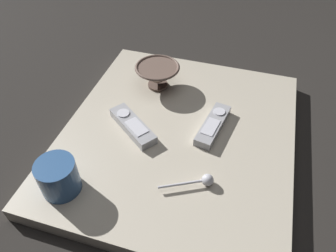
{
  "coord_description": "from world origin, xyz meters",
  "views": [
    {
      "loc": [
        -0.15,
        0.57,
        0.65
      ],
      "look_at": [
        0.03,
        0.01,
        0.06
      ],
      "focal_mm": 34.18,
      "sensor_mm": 36.0,
      "label": 1
    }
  ],
  "objects_px": {
    "tv_remote_near": "(213,125)",
    "tv_remote_far": "(133,126)",
    "coffee_mug": "(58,177)",
    "cereal_bowl": "(158,75)",
    "teaspoon": "(204,181)"
  },
  "relations": [
    {
      "from": "cereal_bowl",
      "to": "coffee_mug",
      "type": "xyz_separation_m",
      "value": [
        0.09,
        0.42,
        0.0
      ]
    },
    {
      "from": "coffee_mug",
      "to": "tv_remote_near",
      "type": "height_order",
      "value": "coffee_mug"
    },
    {
      "from": "tv_remote_near",
      "to": "tv_remote_far",
      "type": "relative_size",
      "value": 1.04
    },
    {
      "from": "teaspoon",
      "to": "tv_remote_far",
      "type": "xyz_separation_m",
      "value": [
        0.22,
        -0.12,
        -0.0
      ]
    },
    {
      "from": "teaspoon",
      "to": "tv_remote_far",
      "type": "bearing_deg",
      "value": -28.64
    },
    {
      "from": "coffee_mug",
      "to": "cereal_bowl",
      "type": "bearing_deg",
      "value": -102.19
    },
    {
      "from": "tv_remote_near",
      "to": "tv_remote_far",
      "type": "height_order",
      "value": "tv_remote_far"
    },
    {
      "from": "tv_remote_near",
      "to": "tv_remote_far",
      "type": "bearing_deg",
      "value": 17.49
    },
    {
      "from": "cereal_bowl",
      "to": "teaspoon",
      "type": "height_order",
      "value": "cereal_bowl"
    },
    {
      "from": "coffee_mug",
      "to": "teaspoon",
      "type": "xyz_separation_m",
      "value": [
        -0.3,
        -0.1,
        -0.03
      ]
    },
    {
      "from": "coffee_mug",
      "to": "teaspoon",
      "type": "distance_m",
      "value": 0.32
    },
    {
      "from": "teaspoon",
      "to": "tv_remote_near",
      "type": "height_order",
      "value": "teaspoon"
    },
    {
      "from": "coffee_mug",
      "to": "tv_remote_far",
      "type": "distance_m",
      "value": 0.24
    },
    {
      "from": "cereal_bowl",
      "to": "tv_remote_near",
      "type": "distance_m",
      "value": 0.24
    },
    {
      "from": "cereal_bowl",
      "to": "teaspoon",
      "type": "relative_size",
      "value": 1.14
    }
  ]
}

